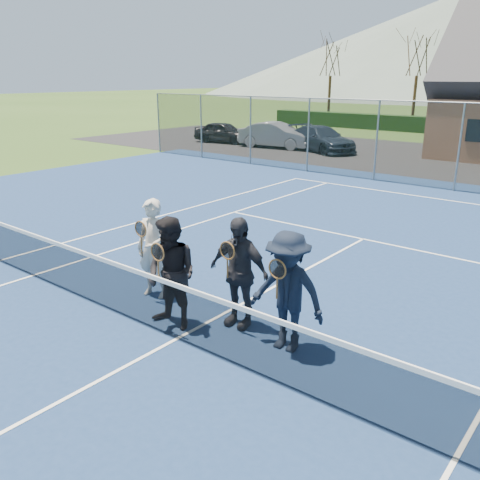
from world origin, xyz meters
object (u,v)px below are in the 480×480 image
at_px(tennis_net, 175,309).
at_px(player_b, 172,274).
at_px(player_a, 154,249).
at_px(car_a, 224,132).
at_px(car_c, 321,139).
at_px(player_d, 287,292).
at_px(car_b, 276,135).
at_px(player_c, 239,272).

xyz_separation_m(tennis_net, player_b, (-0.35, 0.30, 0.38)).
bearing_deg(player_a, car_a, 127.35).
relative_size(car_c, player_a, 2.51).
relative_size(car_c, player_d, 2.51).
bearing_deg(car_c, player_b, -132.79).
xyz_separation_m(car_c, player_d, (10.11, -18.35, 0.26)).
distance_m(car_b, tennis_net, 21.94).
distance_m(car_b, car_c, 2.64).
distance_m(tennis_net, player_c, 1.15).
bearing_deg(player_c, tennis_net, -112.47).
xyz_separation_m(car_a, tennis_net, (15.05, -18.72, -0.08)).
relative_size(player_b, player_c, 1.00).
distance_m(car_c, player_d, 20.95).
distance_m(car_b, player_c, 21.31).
height_order(car_b, tennis_net, car_b).
bearing_deg(tennis_net, player_c, 67.53).
xyz_separation_m(car_b, player_a, (9.81, -17.89, 0.22)).
bearing_deg(player_c, car_c, 116.53).
bearing_deg(player_a, tennis_net, -32.38).
distance_m(car_c, tennis_net, 21.07).
distance_m(tennis_net, player_d, 1.71).
xyz_separation_m(car_c, player_a, (7.19, -18.27, 0.27)).
bearing_deg(car_b, tennis_net, -157.60).
distance_m(car_b, player_d, 22.02).
xyz_separation_m(player_c, player_d, (1.02, -0.16, -0.00)).
height_order(car_c, player_c, player_c).
relative_size(player_a, player_c, 1.00).
relative_size(car_a, player_d, 2.02).
bearing_deg(player_a, player_b, -29.53).
bearing_deg(player_a, player_d, -1.68).
distance_m(car_a, player_a, 22.38).
bearing_deg(car_c, car_b, 121.72).
bearing_deg(player_d, player_b, -162.88).
height_order(car_b, player_d, player_d).
relative_size(car_b, player_a, 2.36).
xyz_separation_m(car_c, tennis_net, (8.67, -19.20, -0.12)).
bearing_deg(tennis_net, car_a, 128.79).
distance_m(car_b, player_a, 20.40).
height_order(tennis_net, player_a, player_a).
relative_size(player_b, player_d, 1.00).
bearing_deg(player_d, car_a, 132.69).
bearing_deg(car_a, player_a, -152.22).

